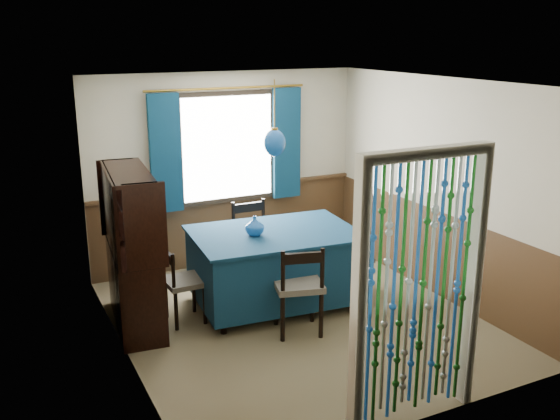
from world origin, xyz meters
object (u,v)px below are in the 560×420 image
dining_table (275,264)px  bowl_shelf (143,226)px  chair_far (254,240)px  chair_right (355,257)px  chair_left (182,282)px  pendant_lamp (275,143)px  chair_near (299,286)px  vase_table (255,227)px  sideboard (134,272)px  vase_sideboard (130,231)px

dining_table → bowl_shelf: 1.60m
chair_far → chair_right: size_ratio=1.20×
chair_left → pendant_lamp: 1.76m
chair_near → vase_table: 0.85m
chair_near → pendant_lamp: (0.07, 0.71, 1.34)m
bowl_shelf → dining_table: bearing=3.4°
chair_near → chair_far: 1.52m
dining_table → pendant_lamp: bearing=-175.1°
chair_left → chair_far: bearing=121.0°
chair_far → sideboard: bearing=19.5°
chair_near → chair_far: bearing=98.5°
chair_left → chair_right: size_ratio=1.02×
chair_left → bowl_shelf: bearing=-71.7°
dining_table → chair_left: dining_table is taller
chair_near → bowl_shelf: (-1.38, 0.62, 0.65)m
chair_far → chair_right: bearing=135.4°
dining_table → vase_table: (-0.24, -0.01, 0.47)m
chair_far → chair_right: 1.26m
chair_far → bowl_shelf: 1.90m
chair_near → vase_sideboard: size_ratio=4.78×
chair_near → sideboard: sideboard is taller
chair_left → vase_table: bearing=83.5°
chair_near → vase_table: bearing=118.9°
chair_right → chair_left: bearing=92.1°
sideboard → bowl_shelf: bearing=-73.1°
dining_table → chair_far: chair_far is taller
sideboard → pendant_lamp: pendant_lamp is taller
chair_near → pendant_lamp: bearing=99.3°
sideboard → pendant_lamp: bearing=-2.4°
pendant_lamp → vase_table: bearing=-177.2°
chair_left → vase_sideboard: bearing=-140.9°
chair_far → bowl_shelf: (-1.56, -0.88, 0.64)m
chair_far → vase_sideboard: 1.64m
chair_left → vase_table: 0.96m
chair_left → pendant_lamp: (1.05, -0.06, 1.40)m
bowl_shelf → pendant_lamp: bearing=3.4°
sideboard → chair_left: bearing=-13.6°
chair_right → vase_sideboard: 2.57m
chair_near → sideboard: size_ratio=0.58×
chair_right → pendant_lamp: (-1.00, 0.08, 1.41)m
pendant_lamp → chair_right: bearing=-4.5°
chair_left → dining_table: bearing=85.3°
chair_near → chair_left: chair_near is taller
sideboard → vase_table: size_ratio=8.46×
chair_far → dining_table: bearing=82.3°
chair_near → bowl_shelf: bearing=170.9°
chair_near → chair_far: (0.18, 1.51, 0.01)m
dining_table → chair_far: (0.10, 0.80, 0.02)m
chair_right → bowl_shelf: (-2.45, -0.01, 0.72)m
pendant_lamp → bowl_shelf: bearing=-176.6°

